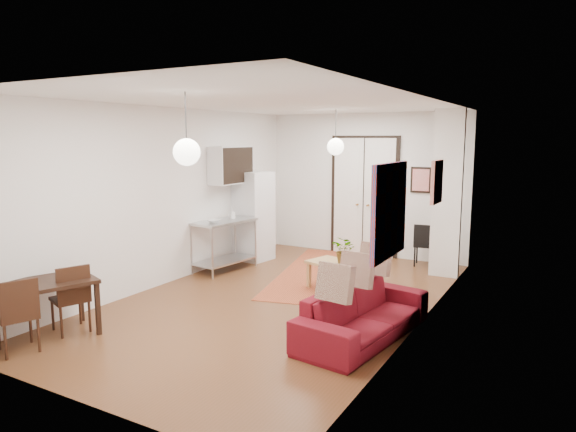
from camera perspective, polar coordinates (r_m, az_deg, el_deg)
The scene contains 27 objects.
floor at distance 7.80m, azimuth -1.01°, elevation -9.29°, with size 7.00×7.00×0.00m, color brown.
ceiling at distance 7.43m, azimuth -1.07°, elevation 12.50°, with size 4.20×7.00×0.02m, color white.
wall_back at distance 10.63m, azimuth 8.55°, elevation 3.43°, with size 4.20×0.02×2.90m, color white.
wall_front at distance 4.83m, azimuth -22.51°, elevation -3.39°, with size 4.20×0.02×2.90m, color white.
wall_left at distance 8.72m, azimuth -13.04°, elevation 2.17°, with size 0.02×7.00×2.90m, color white.
wall_right at distance 6.68m, azimuth 14.71°, elevation 0.17°, with size 0.02×7.00×2.90m, color white.
double_doors at distance 10.61m, azimuth 8.43°, elevation 2.07°, with size 1.44×0.06×2.50m, color white.
stub_partition at distance 9.20m, azimuth 17.25°, elevation 2.33°, with size 0.50×0.10×2.90m, color white.
wall_cabinet at distance 9.74m, azimuth -6.37°, elevation 5.65°, with size 0.35×1.00×0.70m, color silver.
painting_popart at distance 5.47m, azimuth 11.21°, elevation 0.58°, with size 0.05×1.00×1.00m, color red.
painting_abstract at distance 7.42m, azimuth 16.20°, elevation 3.66°, with size 0.05×0.50×0.60m, color #F6E6CD.
poster_back at distance 10.24m, azimuth 14.54°, elevation 3.89°, with size 0.40×0.03×0.50m, color red.
print_left at distance 10.23m, azimuth -5.43°, elevation 6.09°, with size 0.03×0.44×0.54m, color #A67345.
pendant_back at distance 9.20m, azimuth 5.31°, elevation 7.68°, with size 0.30×0.30×0.80m.
pendant_front at distance 5.78m, azimuth -11.19°, elevation 6.99°, with size 0.30×0.30×0.80m.
kilim_rug at distance 9.29m, azimuth 3.74°, elevation -6.31°, with size 1.37×3.67×0.01m, color #B64D2D.
sofa at distance 6.38m, azimuth 8.42°, elevation -10.69°, with size 0.80×2.05×0.60m, color maroon.
coffee_table at distance 8.18m, azimuth 5.72°, elevation -5.63°, with size 1.13×0.83×0.45m.
potted_plant at distance 8.08m, azimuth 6.40°, elevation -3.79°, with size 0.39×0.34×0.44m, color #3A6D31.
kitchen_counter at distance 9.41m, azimuth -7.10°, elevation -2.44°, with size 0.77×1.28×0.93m.
bowl at distance 9.11m, azimuth -8.26°, elevation -0.58°, with size 0.22×0.22×0.05m, color beige.
soap_bottle at distance 9.54m, azimuth -6.26°, elevation 0.29°, with size 0.09×0.09×0.19m, color teal.
fridge at distance 10.15m, azimuth -3.87°, elevation -0.00°, with size 0.62×0.62×1.75m, color white.
dining_table at distance 6.86m, azimuth -26.05°, elevation -7.30°, with size 1.12×1.44×0.70m.
dining_chair_near at distance 7.05m, azimuth -22.55°, elevation -7.69°, with size 0.53×0.64×0.87m.
dining_chair_far at distance 6.66m, azimuth -27.33°, elevation -8.94°, with size 0.53×0.64×0.87m.
black_side_chair at distance 10.11m, azimuth 15.05°, elevation -2.67°, with size 0.41×0.41×0.81m.
Camera 1 is at (3.75, -6.40, 2.40)m, focal length 32.00 mm.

